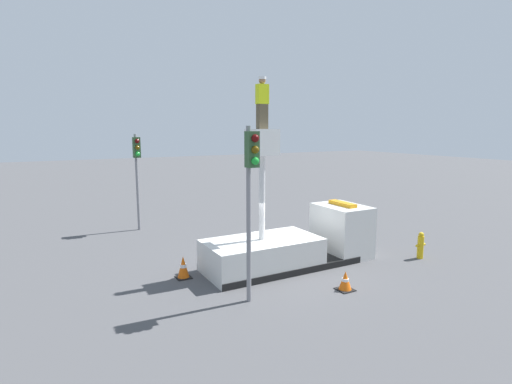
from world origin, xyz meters
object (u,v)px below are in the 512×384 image
bucket_truck (293,243)px  traffic_cone_curbside (345,281)px  worker (262,103)px  traffic_light_across (137,163)px  traffic_cone_rear (183,267)px  fire_hydrant (421,245)px  traffic_light_pole (251,180)px

bucket_truck → traffic_cone_curbside: (0.06, -2.86, -0.53)m
worker → traffic_light_across: bearing=107.7°
traffic_cone_rear → fire_hydrant: bearing=-15.7°
traffic_light_pole → fire_hydrant: 8.43m
traffic_light_pole → traffic_cone_rear: size_ratio=6.65×
traffic_cone_rear → bucket_truck: bearing=-8.9°
worker → traffic_light_across: worker is taller
traffic_cone_rear → traffic_cone_curbside: bearing=-40.0°
bucket_truck → traffic_cone_rear: size_ratio=8.51×
worker → traffic_cone_rear: (-2.74, 0.65, -5.59)m
bucket_truck → traffic_light_pole: (-3.01, -2.24, 2.84)m
bucket_truck → traffic_light_across: 9.29m
worker → traffic_cone_curbside: size_ratio=2.80×
bucket_truck → traffic_light_pole: size_ratio=1.28×
traffic_cone_rear → traffic_light_pole: bearing=-69.1°
traffic_cone_curbside → bucket_truck: bearing=91.2°
bucket_truck → fire_hydrant: size_ratio=6.21×
traffic_light_across → traffic_cone_curbside: 11.99m
fire_hydrant → traffic_cone_rear: fire_hydrant is taller
traffic_cone_rear → traffic_cone_curbside: traffic_cone_rear is taller
traffic_light_pole → traffic_cone_rear: (-1.11, 2.89, -3.29)m
traffic_cone_curbside → traffic_light_pole: bearing=168.7°
traffic_light_pole → traffic_cone_curbside: traffic_light_pole is taller
bucket_truck → traffic_light_across: bearing=116.1°
fire_hydrant → traffic_cone_rear: size_ratio=1.37×
worker → traffic_cone_rear: worker is taller
traffic_light_across → fire_hydrant: size_ratio=4.54×
worker → fire_hydrant: bearing=-16.7°
traffic_light_pole → traffic_light_across: bearing=95.1°
traffic_light_across → traffic_cone_curbside: size_ratio=7.76×
bucket_truck → traffic_light_across: size_ratio=1.37×
bucket_truck → traffic_cone_rear: 4.19m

